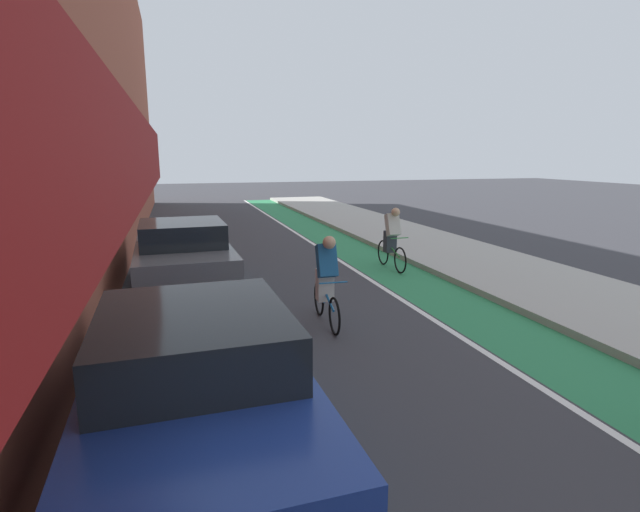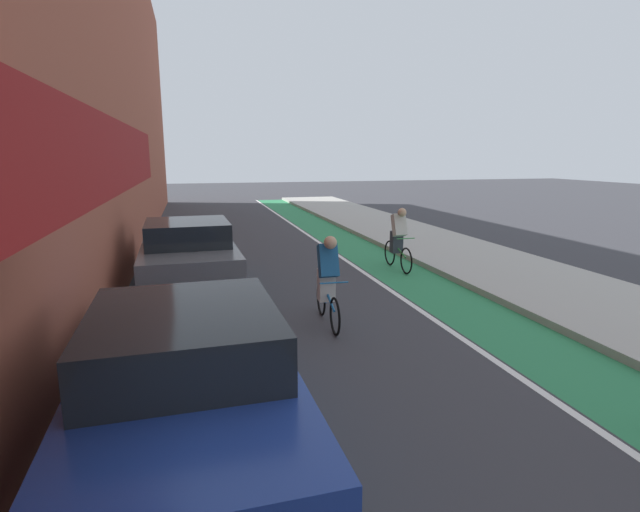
# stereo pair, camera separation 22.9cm
# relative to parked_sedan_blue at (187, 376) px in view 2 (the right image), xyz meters

# --- Properties ---
(ground_plane) EXTENTS (85.50, 85.50, 0.00)m
(ground_plane) POSITION_rel_parked_sedan_blue_xyz_m (2.45, 6.08, -0.79)
(ground_plane) COLOR #38383D
(bike_lane_paint) EXTENTS (1.60, 38.86, 0.00)m
(bike_lane_paint) POSITION_rel_parked_sedan_blue_xyz_m (5.15, 8.08, -0.79)
(bike_lane_paint) COLOR #2D8451
(bike_lane_paint) RESTS_ON ground
(lane_divider_stripe) EXTENTS (0.12, 38.86, 0.00)m
(lane_divider_stripe) POSITION_rel_parked_sedan_blue_xyz_m (4.25, 8.08, -0.79)
(lane_divider_stripe) COLOR white
(lane_divider_stripe) RESTS_ON ground
(sidewalk_right) EXTENTS (3.49, 38.86, 0.14)m
(sidewalk_right) POSITION_rel_parked_sedan_blue_xyz_m (7.69, 8.08, -0.72)
(sidewalk_right) COLOR #A8A59E
(sidewalk_right) RESTS_ON ground
(building_facade_left) EXTENTS (4.15, 38.86, 10.56)m
(building_facade_left) POSITION_rel_parked_sedan_blue_xyz_m (-2.85, 8.07, 4.49)
(building_facade_left) COLOR #9E4C38
(building_facade_left) RESTS_ON ground
(parked_sedan_blue) EXTENTS (2.06, 4.72, 1.53)m
(parked_sedan_blue) POSITION_rel_parked_sedan_blue_xyz_m (0.00, 0.00, 0.00)
(parked_sedan_blue) COLOR navy
(parked_sedan_blue) RESTS_ON ground
(parked_sedan_gray) EXTENTS (2.13, 4.41, 1.53)m
(parked_sedan_gray) POSITION_rel_parked_sedan_blue_xyz_m (0.00, 6.25, -0.00)
(parked_sedan_gray) COLOR #595B60
(parked_sedan_gray) RESTS_ON ground
(cyclist_trailing) EXTENTS (0.48, 1.69, 1.60)m
(cyclist_trailing) POSITION_rel_parked_sedan_blue_xyz_m (2.33, 3.21, 0.02)
(cyclist_trailing) COLOR black
(cyclist_trailing) RESTS_ON ground
(cyclist_far) EXTENTS (0.48, 1.72, 1.61)m
(cyclist_far) POSITION_rel_parked_sedan_blue_xyz_m (5.21, 6.80, 0.02)
(cyclist_far) COLOR black
(cyclist_far) RESTS_ON ground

